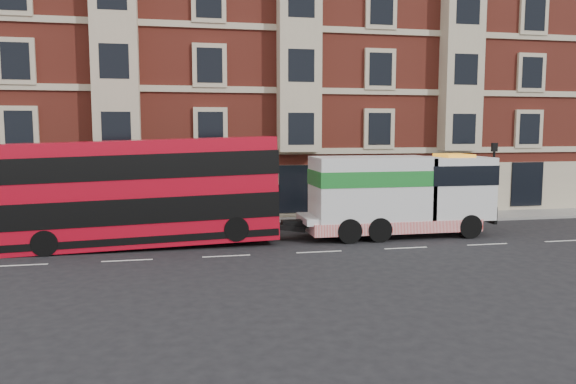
# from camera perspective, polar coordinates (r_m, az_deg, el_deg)

# --- Properties ---
(ground) EXTENTS (120.00, 120.00, 0.00)m
(ground) POSITION_cam_1_polar(r_m,az_deg,el_deg) (24.40, 3.17, -6.10)
(ground) COLOR black
(ground) RESTS_ON ground
(sidewalk) EXTENTS (90.00, 3.00, 0.15)m
(sidewalk) POSITION_cam_1_polar(r_m,az_deg,el_deg) (31.56, -0.29, -3.09)
(sidewalk) COLOR slate
(sidewalk) RESTS_ON ground
(victorian_terrace) EXTENTS (45.00, 12.00, 20.40)m
(victorian_terrace) POSITION_cam_1_polar(r_m,az_deg,el_deg) (38.90, -1.77, 13.46)
(victorian_terrace) COLOR maroon
(victorian_terrace) RESTS_ON ground
(lamp_post_west) EXTENTS (0.35, 0.15, 4.35)m
(lamp_post_west) POSITION_cam_1_polar(r_m,az_deg,el_deg) (29.35, -11.36, 1.19)
(lamp_post_west) COLOR black
(lamp_post_west) RESTS_ON sidewalk
(lamp_post_east) EXTENTS (0.35, 0.15, 4.35)m
(lamp_post_east) POSITION_cam_1_polar(r_m,az_deg,el_deg) (34.47, 20.14, 1.68)
(lamp_post_east) COLOR black
(lamp_post_east) RESTS_ON sidewalk
(double_decker_bus) EXTENTS (11.85, 2.72, 4.80)m
(double_decker_bus) POSITION_cam_1_polar(r_m,az_deg,el_deg) (25.95, -14.44, 0.15)
(double_decker_bus) COLOR #AE091B
(double_decker_bus) RESTS_ON ground
(tow_truck) EXTENTS (9.49, 2.81, 3.96)m
(tow_truck) POSITION_cam_1_polar(r_m,az_deg,el_deg) (28.09, 10.97, -0.22)
(tow_truck) COLOR silver
(tow_truck) RESTS_ON ground
(pedestrian) EXTENTS (0.79, 0.79, 1.85)m
(pedestrian) POSITION_cam_1_polar(r_m,az_deg,el_deg) (29.95, -18.23, -1.99)
(pedestrian) COLOR black
(pedestrian) RESTS_ON sidewalk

